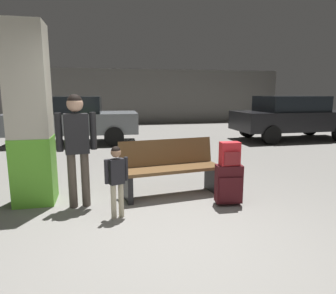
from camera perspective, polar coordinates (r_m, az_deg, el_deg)
ground_plane at (r=7.27m, az=-6.14°, el=-3.32°), size 18.00×18.00×0.10m
garage_back_wall at (r=15.91m, az=-9.91°, el=9.24°), size 18.00×0.12×2.80m
structural_pillar at (r=4.88m, az=-24.41°, el=5.18°), size 0.57×0.57×2.62m
bench at (r=4.94m, az=0.42°, el=-3.93°), size 1.65×0.72×0.89m
suitcase at (r=4.59m, az=11.30°, el=-6.80°), size 0.40×0.27×0.60m
backpack_bright at (r=4.48m, az=11.52°, el=-1.29°), size 0.29×0.20×0.34m
child at (r=4.03m, az=-9.65°, el=-5.08°), size 0.31×0.19×0.97m
adult at (r=4.48m, az=-16.73°, el=1.49°), size 0.55×0.24×1.63m
parked_car_side at (r=11.50m, az=22.26°, el=5.31°), size 4.10×1.80×1.51m
parked_car_far at (r=10.32m, az=-17.63°, el=5.10°), size 4.18×1.95×1.51m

